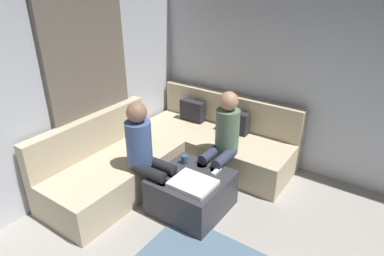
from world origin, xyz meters
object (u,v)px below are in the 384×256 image
at_px(ottoman, 191,192).
at_px(game_remote, 216,171).
at_px(person_on_couch_side, 146,152).
at_px(person_on_couch_back, 223,138).
at_px(sectional_couch, 174,152).
at_px(coffee_mug, 185,159).

xyz_separation_m(ottoman, game_remote, (0.18, 0.22, 0.22)).
xyz_separation_m(ottoman, person_on_couch_side, (-0.47, -0.18, 0.45)).
bearing_deg(ottoman, person_on_couch_back, 83.84).
bearing_deg(person_on_couch_back, sectional_couch, 4.65).
bearing_deg(person_on_couch_side, coffee_mug, 145.14).
height_order(coffee_mug, person_on_couch_side, person_on_couch_side).
xyz_separation_m(sectional_couch, person_on_couch_side, (0.15, -0.68, 0.38)).
bearing_deg(person_on_couch_back, ottoman, 83.84).
bearing_deg(ottoman, sectional_couch, 140.97).
bearing_deg(person_on_couch_side, ottoman, 110.76).
xyz_separation_m(coffee_mug, game_remote, (0.40, 0.04, -0.04)).
bearing_deg(person_on_couch_back, person_on_couch_side, 54.17).
distance_m(ottoman, person_on_couch_back, 0.72).
xyz_separation_m(sectional_couch, game_remote, (0.80, -0.28, 0.15)).
xyz_separation_m(ottoman, person_on_couch_back, (0.06, 0.56, 0.45)).
distance_m(sectional_couch, coffee_mug, 0.54).
xyz_separation_m(ottoman, coffee_mug, (-0.22, 0.18, 0.26)).
bearing_deg(game_remote, person_on_couch_side, -148.50).
relative_size(sectional_couch, person_on_couch_back, 2.12).
height_order(coffee_mug, person_on_couch_back, person_on_couch_back).
height_order(ottoman, person_on_couch_back, person_on_couch_back).
relative_size(coffee_mug, person_on_couch_back, 0.08).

